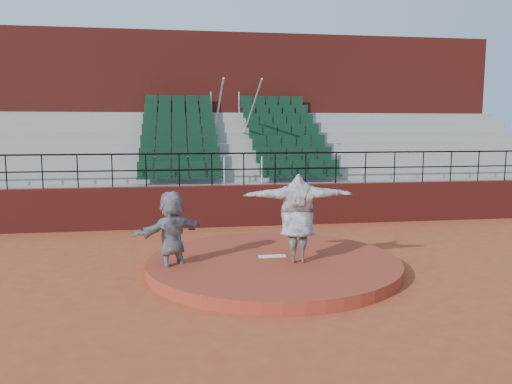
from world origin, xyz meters
TOP-DOWN VIEW (x-y plane):
  - ground at (0.00, 0.00)m, footprint 90.00×90.00m
  - pitchers_mound at (0.00, 0.00)m, footprint 5.50×5.50m
  - pitching_rubber at (0.00, 0.15)m, footprint 0.60×0.15m
  - boundary_wall at (0.00, 5.00)m, footprint 24.00×0.30m
  - wall_railing at (0.00, 5.00)m, footprint 24.04×0.05m
  - seating_deck at (0.00, 8.65)m, footprint 24.00×5.97m
  - press_box_facade at (0.00, 12.60)m, footprint 24.00×3.00m
  - pitcher at (0.45, -0.32)m, footprint 2.36×0.81m
  - fielder at (-2.19, -0.14)m, footprint 1.67×1.42m

SIDE VIEW (x-z plane):
  - ground at x=0.00m, z-range 0.00..0.00m
  - pitchers_mound at x=0.00m, z-range 0.00..0.25m
  - pitching_rubber at x=0.00m, z-range 0.25..0.28m
  - boundary_wall at x=0.00m, z-range 0.00..1.30m
  - fielder at x=-2.19m, z-range 0.00..1.81m
  - pitcher at x=0.45m, z-range 0.25..2.14m
  - seating_deck at x=0.00m, z-range -0.88..3.75m
  - wall_railing at x=0.00m, z-range 1.52..2.54m
  - press_box_facade at x=0.00m, z-range 0.00..7.10m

